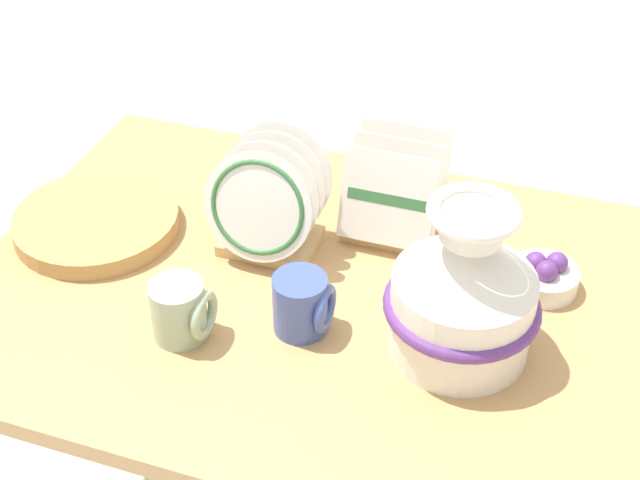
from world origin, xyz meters
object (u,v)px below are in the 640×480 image
(ceramic_vase, at_px, (464,291))
(mug_sage_glaze, at_px, (182,311))
(dish_rack_square_plates, at_px, (394,202))
(wicker_charger_stack, at_px, (97,221))
(mug_cobalt_glaze, at_px, (302,304))
(fruit_bowl, at_px, (544,276))
(dish_rack_round_plates, at_px, (268,206))

(ceramic_vase, distance_m, mug_sage_glaze, 0.45)
(dish_rack_square_plates, distance_m, mug_sage_glaze, 0.46)
(wicker_charger_stack, distance_m, mug_sage_glaze, 0.35)
(mug_cobalt_glaze, distance_m, fruit_bowl, 0.43)
(dish_rack_square_plates, bearing_deg, dish_rack_round_plates, -148.39)
(fruit_bowl, bearing_deg, dish_rack_round_plates, -174.21)
(dish_rack_square_plates, relative_size, wicker_charger_stack, 0.62)
(dish_rack_round_plates, xyz_separation_m, dish_rack_square_plates, (0.20, 0.12, -0.03))
(dish_rack_square_plates, relative_size, mug_cobalt_glaze, 1.85)
(ceramic_vase, xyz_separation_m, dish_rack_square_plates, (-0.18, 0.27, -0.05))
(wicker_charger_stack, bearing_deg, dish_rack_square_plates, 18.18)
(mug_cobalt_glaze, xyz_separation_m, fruit_bowl, (0.37, 0.23, -0.03))
(ceramic_vase, height_order, dish_rack_round_plates, ceramic_vase)
(ceramic_vase, relative_size, wicker_charger_stack, 0.91)
(dish_rack_square_plates, distance_m, mug_cobalt_glaze, 0.32)
(dish_rack_square_plates, xyz_separation_m, wicker_charger_stack, (-0.54, -0.18, -0.05))
(ceramic_vase, bearing_deg, fruit_bowl, 59.82)
(dish_rack_square_plates, height_order, mug_cobalt_glaze, dish_rack_square_plates)
(mug_sage_glaze, xyz_separation_m, mug_cobalt_glaze, (0.18, 0.08, 0.00))
(dish_rack_round_plates, xyz_separation_m, mug_sage_glaze, (-0.05, -0.26, -0.04))
(dish_rack_round_plates, relative_size, dish_rack_square_plates, 1.14)
(dish_rack_round_plates, relative_size, wicker_charger_stack, 0.71)
(ceramic_vase, height_order, dish_rack_square_plates, ceramic_vase)
(fruit_bowl, bearing_deg, mug_sage_glaze, -150.42)
(mug_sage_glaze, bearing_deg, fruit_bowl, 29.58)
(wicker_charger_stack, height_order, mug_cobalt_glaze, mug_cobalt_glaze)
(dish_rack_round_plates, relative_size, fruit_bowl, 1.82)
(dish_rack_square_plates, height_order, fruit_bowl, dish_rack_square_plates)
(dish_rack_round_plates, bearing_deg, dish_rack_square_plates, 31.61)
(wicker_charger_stack, distance_m, mug_cobalt_glaze, 0.48)
(wicker_charger_stack, bearing_deg, dish_rack_round_plates, 8.71)
(dish_rack_round_plates, xyz_separation_m, mug_cobalt_glaze, (0.13, -0.18, -0.04))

